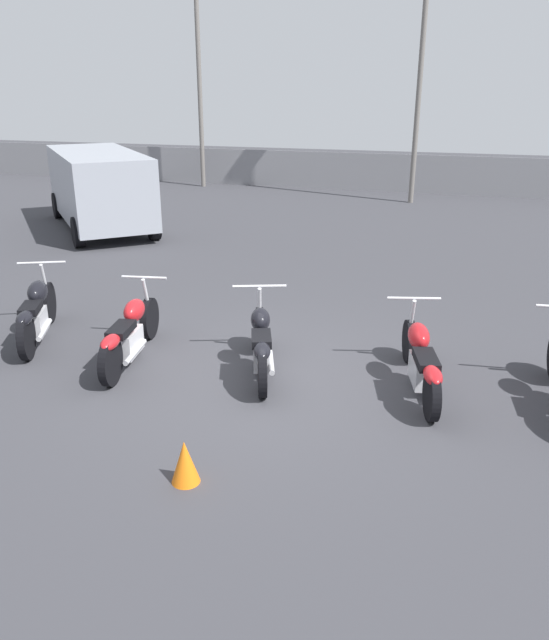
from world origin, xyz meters
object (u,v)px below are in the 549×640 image
object	(u,v)px
motorcycle_slot_2	(261,343)
light_pole_right	(424,27)
motorcycle_slot_1	(130,333)
traffic_cone_near	(185,462)
light_pole_left	(199,65)
parked_van	(99,186)
motorcycle_slot_0	(37,312)
motorcycle_slot_3	(421,359)

from	to	relation	value
motorcycle_slot_2	light_pole_right	bearing A→B (deg)	67.73
motorcycle_slot_1	traffic_cone_near	bearing A→B (deg)	-61.25
light_pole_left	parked_van	distance (m)	8.03
motorcycle_slot_0	motorcycle_slot_2	bearing A→B (deg)	-26.32
motorcycle_slot_0	motorcycle_slot_2	distance (m)	3.44
motorcycle_slot_2	motorcycle_slot_3	world-z (taller)	motorcycle_slot_2
motorcycle_slot_0	motorcycle_slot_2	size ratio (longest dim) A/B	1.01
light_pole_left	parked_van	world-z (taller)	light_pole_left
parked_van	traffic_cone_near	size ratio (longest dim) A/B	11.42
light_pole_left	motorcycle_slot_0	world-z (taller)	light_pole_left
motorcycle_slot_0	parked_van	bearing A→B (deg)	90.45
light_pole_right	traffic_cone_near	bearing A→B (deg)	-91.96
motorcycle_slot_0	parked_van	distance (m)	7.73
motorcycle_slot_2	light_pole_left	bearing A→B (deg)	96.18
light_pole_left	light_pole_right	world-z (taller)	light_pole_right
light_pole_right	traffic_cone_near	xyz separation A→B (m)	(-0.54, -15.76, -4.85)
parked_van	traffic_cone_near	bearing A→B (deg)	-96.77
motorcycle_slot_0	motorcycle_slot_2	world-z (taller)	motorcycle_slot_0
light_pole_left	motorcycle_slot_2	world-z (taller)	light_pole_left
light_pole_right	motorcycle_slot_1	bearing A→B (deg)	-100.07
light_pole_left	motorcycle_slot_0	bearing A→B (deg)	-75.99
motorcycle_slot_1	motorcycle_slot_2	xyz separation A→B (m)	(1.78, 0.16, 0.01)
motorcycle_slot_1	motorcycle_slot_2	distance (m)	1.79
light_pole_right	parked_van	distance (m)	10.37
light_pole_left	traffic_cone_near	distance (m)	18.81
parked_van	light_pole_right	bearing A→B (deg)	-1.56
motorcycle_slot_0	parked_van	xyz separation A→B (m)	(-3.25, 6.98, 0.66)
motorcycle_slot_3	motorcycle_slot_0	bearing A→B (deg)	165.64
light_pole_right	motorcycle_slot_1	world-z (taller)	light_pole_right
light_pole_right	motorcycle_slot_1	distance (m)	14.44
motorcycle_slot_1	motorcycle_slot_3	distance (m)	3.78
light_pole_right	motorcycle_slot_3	distance (m)	14.05
parked_van	traffic_cone_near	world-z (taller)	parked_van
motorcycle_slot_2	motorcycle_slot_3	size ratio (longest dim) A/B	0.91
parked_van	motorcycle_slot_1	bearing A→B (deg)	-97.97
parked_van	motorcycle_slot_3	bearing A→B (deg)	-80.80
motorcycle_slot_2	parked_van	size ratio (longest dim) A/B	0.39
light_pole_right	motorcycle_slot_3	size ratio (longest dim) A/B	4.15
motorcycle_slot_0	motorcycle_slot_3	distance (m)	5.42
light_pole_left	traffic_cone_near	world-z (taller)	light_pole_left
motorcycle_slot_1	motorcycle_slot_2	size ratio (longest dim) A/B	1.12
motorcycle_slot_3	parked_van	xyz separation A→B (m)	(-8.66, 6.96, 0.69)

